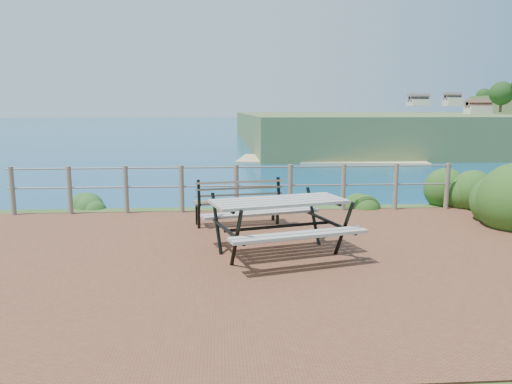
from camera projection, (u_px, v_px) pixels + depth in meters
ground at (244, 259)px, 7.34m from camera, size 10.00×7.00×0.12m
ocean at (221, 114)px, 204.09m from camera, size 1200.00×1200.00×0.00m
safety_railing at (236, 186)px, 10.54m from camera, size 9.40×0.10×1.00m
picnic_table at (279, 221)px, 7.44m from camera, size 2.11×1.66×0.83m
park_bench at (237, 194)px, 9.36m from camera, size 1.66×0.66×0.91m
shrub_right_edge at (459, 207)px, 11.26m from camera, size 1.06×1.06×1.52m
shrub_lip_west at (91, 208)px, 11.12m from camera, size 0.77×0.77×0.51m
shrub_lip_east at (353, 206)px, 11.28m from camera, size 0.77×0.77×0.51m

